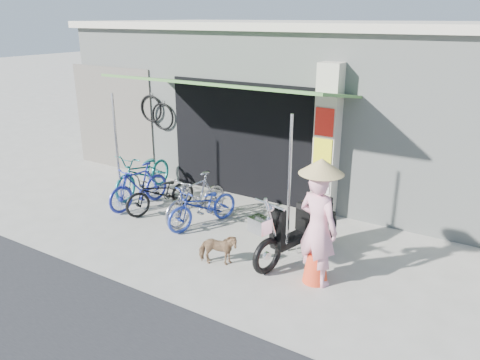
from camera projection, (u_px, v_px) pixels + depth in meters
The scene contains 13 objects.
ground at pixel (219, 255), 7.82m from camera, with size 80.00×80.00×0.00m, color #B0AB9F.
bicycle_shop at pixel (336, 101), 11.29m from camera, with size 12.30×5.30×3.66m.
shop_pillar at pixel (327, 143), 8.86m from camera, with size 0.42×0.44×3.00m.
awning at pixel (226, 88), 8.74m from camera, with size 4.60×1.88×2.72m.
neighbour_left at pixel (114, 119), 11.95m from camera, with size 2.60×0.06×2.60m, color #6B665B.
bike_teal at pixel (144, 173), 10.39m from camera, with size 0.65×1.85×0.97m, color #19716C.
bike_blue at pixel (139, 186), 9.68m from camera, with size 0.43×1.51×0.91m, color #212A9A.
bike_black at pixel (161, 193), 9.44m from camera, with size 0.53×1.53×0.81m, color black.
bike_silver at pixel (197, 198), 8.97m from camera, with size 0.45×1.59×0.96m, color #9F9FA3.
bike_navy at pixel (203, 206), 8.79m from camera, with size 0.54×1.55×0.81m, color #22379F.
street_dog at pixel (218, 249), 7.44m from camera, with size 0.29×0.64×0.54m, color tan.
moped at pixel (301, 227), 7.60m from camera, with size 0.79×2.02×1.16m.
nun at pixel (318, 224), 6.74m from camera, with size 0.73×0.64×1.93m.
Camera 1 is at (3.98, -5.72, 3.78)m, focal length 35.00 mm.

